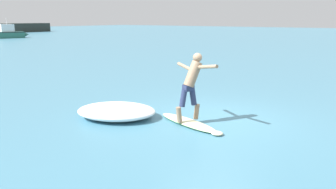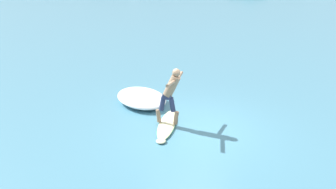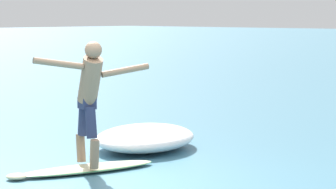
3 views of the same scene
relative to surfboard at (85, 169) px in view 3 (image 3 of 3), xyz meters
name	(u,v)px [view 3 (image 3 of 3)]	position (x,y,z in m)	size (l,w,h in m)	color
ground_plane	(106,183)	(0.77, -0.33, -0.05)	(200.00, 200.00, 0.00)	teal
surfboard	(85,169)	(0.00, 0.00, 0.00)	(1.09, 2.31, 0.23)	beige
surfer	(90,92)	(0.12, 0.00, 1.12)	(0.97, 1.61, 1.80)	#8D7056
wave_foam_at_tail	(145,138)	(-0.72, 1.98, 0.15)	(2.45, 2.72, 0.39)	white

